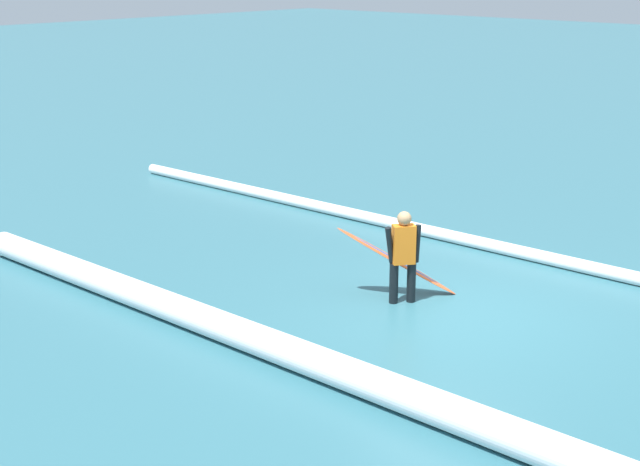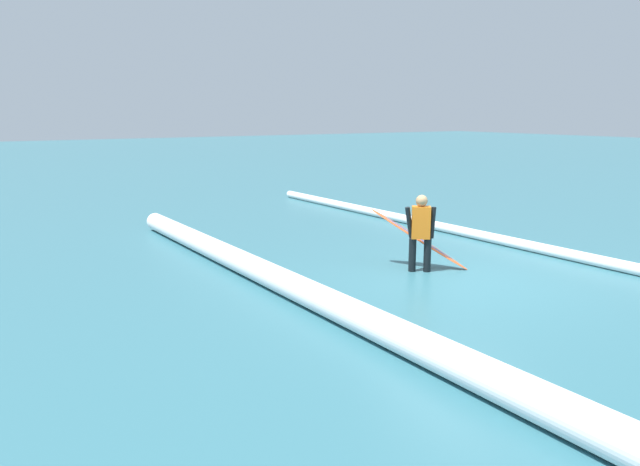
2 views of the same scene
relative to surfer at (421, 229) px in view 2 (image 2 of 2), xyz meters
The scene contains 5 objects.
ground_plane 1.26m from the surfer, 167.26° to the right, with size 123.83×123.83×0.00m, color #2F6470.
surfer is the anchor object (origin of this frame).
surfboard 0.43m from the surfer, 36.58° to the right, with size 1.60×1.53×1.14m.
wave_crest_foreground 3.60m from the surfer, 115.46° to the right, with size 0.23×0.23×23.09m, color white.
wave_crest_midground 3.88m from the surfer, 132.98° to the left, with size 0.42×0.42×18.68m, color white.
Camera 2 is at (-7.25, 7.58, 2.96)m, focal length 33.26 mm.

